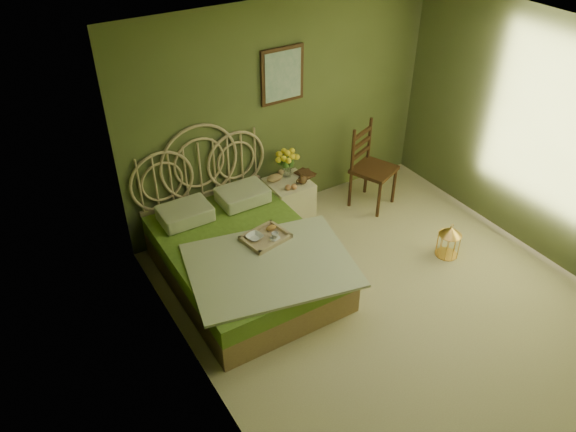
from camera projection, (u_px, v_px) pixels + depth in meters
floor at (397, 309)px, 5.71m from camera, size 4.50×4.50×0.00m
ceiling at (435, 60)px, 4.21m from camera, size 4.50×4.50×0.00m
wall_back at (282, 111)px, 6.53m from camera, size 4.00×0.00×4.00m
wall_left at (206, 282)px, 4.11m from camera, size 0.00×4.50×4.50m
wall_right at (559, 147)px, 5.82m from camera, size 0.00×4.50×4.50m
wall_art at (282, 75)px, 6.25m from camera, size 0.54×0.04×0.64m
bed at (243, 255)px, 5.94m from camera, size 1.80×2.27×1.40m
nightstand at (288, 195)px, 6.82m from camera, size 0.49×0.49×0.97m
chair at (370, 161)px, 7.00m from camera, size 0.62×0.62×1.08m
birdcage at (449, 241)px, 6.33m from camera, size 0.25×0.25×0.38m
book_lower at (301, 176)px, 6.78m from camera, size 0.23×0.27×0.02m
book_upper at (301, 175)px, 6.77m from camera, size 0.18×0.23×0.02m
cereal_bowl at (255, 237)px, 5.78m from camera, size 0.20×0.20×0.04m
coffee_cup at (275, 236)px, 5.77m from camera, size 0.09×0.09×0.07m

